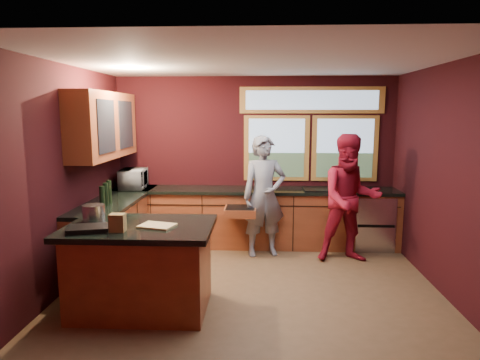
# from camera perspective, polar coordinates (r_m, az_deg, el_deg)

# --- Properties ---
(floor) EXTENTS (4.50, 4.50, 0.00)m
(floor) POSITION_cam_1_polar(r_m,az_deg,el_deg) (5.41, 1.60, -14.13)
(floor) COLOR brown
(floor) RESTS_ON ground
(room_shell) EXTENTS (4.52, 4.02, 2.71)m
(room_shell) POSITION_cam_1_polar(r_m,az_deg,el_deg) (5.36, -4.66, 5.46)
(room_shell) COLOR black
(room_shell) RESTS_ON ground
(back_counter) EXTENTS (4.50, 0.64, 0.93)m
(back_counter) POSITION_cam_1_polar(r_m,az_deg,el_deg) (6.88, 3.59, -4.99)
(back_counter) COLOR #642D17
(back_counter) RESTS_ON floor
(left_counter) EXTENTS (0.64, 2.30, 0.93)m
(left_counter) POSITION_cam_1_polar(r_m,az_deg,el_deg) (6.40, -16.06, -6.40)
(left_counter) COLOR #642D17
(left_counter) RESTS_ON floor
(island) EXTENTS (1.55, 1.05, 0.95)m
(island) POSITION_cam_1_polar(r_m,az_deg,el_deg) (4.82, -13.04, -11.25)
(island) COLOR #642D17
(island) RESTS_ON floor
(person_grey) EXTENTS (0.74, 0.58, 1.80)m
(person_grey) POSITION_cam_1_polar(r_m,az_deg,el_deg) (6.35, 3.22, -2.17)
(person_grey) COLOR slate
(person_grey) RESTS_ON floor
(person_red) EXTENTS (0.94, 0.75, 1.83)m
(person_red) POSITION_cam_1_polar(r_m,az_deg,el_deg) (6.27, 14.47, -2.43)
(person_red) COLOR maroon
(person_red) RESTS_ON floor
(microwave) EXTENTS (0.43, 0.59, 0.31)m
(microwave) POSITION_cam_1_polar(r_m,az_deg,el_deg) (6.98, -14.02, 0.15)
(microwave) COLOR #999999
(microwave) RESTS_ON left_counter
(potted_plant) EXTENTS (0.33, 0.28, 0.36)m
(potted_plant) POSITION_cam_1_polar(r_m,az_deg,el_deg) (6.91, 12.85, 0.33)
(potted_plant) COLOR #999999
(potted_plant) RESTS_ON back_counter
(paper_towel) EXTENTS (0.12, 0.12, 0.28)m
(paper_towel) POSITION_cam_1_polar(r_m,az_deg,el_deg) (6.76, 2.71, 0.00)
(paper_towel) COLOR white
(paper_towel) RESTS_ON back_counter
(cutting_board) EXTENTS (0.40, 0.34, 0.02)m
(cutting_board) POSITION_cam_1_polar(r_m,az_deg,el_deg) (4.58, -11.00, -6.00)
(cutting_board) COLOR tan
(cutting_board) RESTS_ON island
(stock_pot) EXTENTS (0.24, 0.24, 0.18)m
(stock_pot) POSITION_cam_1_polar(r_m,az_deg,el_deg) (4.97, -18.92, -4.18)
(stock_pot) COLOR #B9BABE
(stock_pot) RESTS_ON island
(paper_bag) EXTENTS (0.15, 0.12, 0.18)m
(paper_bag) POSITION_cam_1_polar(r_m,az_deg,el_deg) (4.47, -16.02, -5.49)
(paper_bag) COLOR brown
(paper_bag) RESTS_ON island
(black_tray) EXTENTS (0.46, 0.37, 0.05)m
(black_tray) POSITION_cam_1_polar(r_m,az_deg,el_deg) (4.59, -19.55, -6.13)
(black_tray) COLOR black
(black_tray) RESTS_ON island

